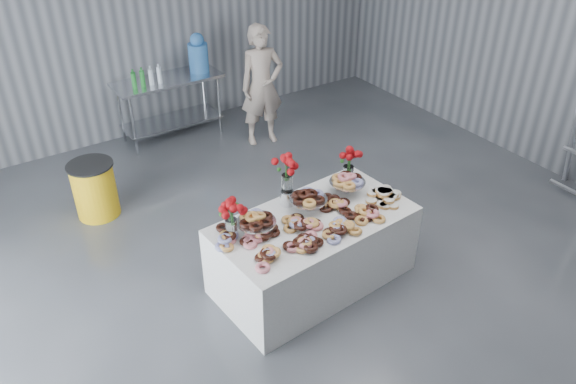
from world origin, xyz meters
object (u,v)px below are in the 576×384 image
display_table (313,250)px  water_jug (198,54)px  trash_barrel (95,189)px  person (262,86)px  prep_table (169,97)px

display_table → water_jug: 3.81m
display_table → trash_barrel: 2.72m
water_jug → display_table: bearing=-99.6°
water_jug → person: bearing=-57.3°
display_table → trash_barrel: display_table is taller
water_jug → trash_barrel: bearing=-146.4°
prep_table → display_table: bearing=-91.9°
person → trash_barrel: bearing=-158.0°
display_table → prep_table: bearing=88.1°
display_table → trash_barrel: bearing=121.4°
display_table → prep_table: 3.69m
prep_table → trash_barrel: 2.07m
trash_barrel → person: bearing=11.5°
person → trash_barrel: size_ratio=2.52×
water_jug → trash_barrel: (-2.04, -1.36, -0.81)m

